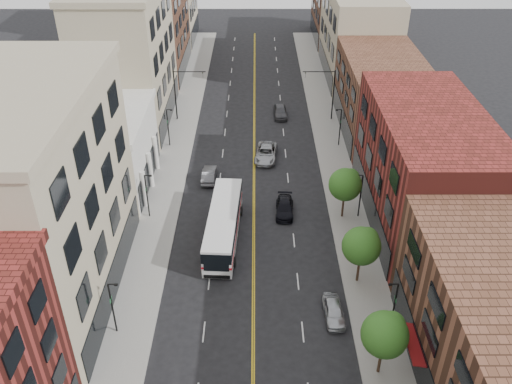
{
  "coord_description": "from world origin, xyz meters",
  "views": [
    {
      "loc": [
        0.2,
        -22.63,
        33.16
      ],
      "look_at": [
        0.23,
        21.12,
        5.0
      ],
      "focal_mm": 38.0,
      "sensor_mm": 36.0,
      "label": 1
    }
  ],
  "objects_px": {
    "city_bus": "(223,223)",
    "car_lane_behind": "(209,175)",
    "car_lane_a": "(285,208)",
    "car_lane_c": "(280,111)",
    "car_parked_far": "(334,311)",
    "car_lane_b": "(266,153)"
  },
  "relations": [
    {
      "from": "car_parked_far",
      "to": "car_lane_b",
      "type": "xyz_separation_m",
      "value": [
        -5.15,
        27.03,
        0.1
      ]
    },
    {
      "from": "city_bus",
      "to": "car_lane_behind",
      "type": "bearing_deg",
      "value": 104.53
    },
    {
      "from": "city_bus",
      "to": "car_lane_behind",
      "type": "distance_m",
      "value": 11.51
    },
    {
      "from": "car_lane_b",
      "to": "car_lane_c",
      "type": "distance_m",
      "value": 12.75
    },
    {
      "from": "car_parked_far",
      "to": "car_lane_b",
      "type": "distance_m",
      "value": 27.51
    },
    {
      "from": "car_parked_far",
      "to": "car_lane_behind",
      "type": "height_order",
      "value": "car_lane_behind"
    },
    {
      "from": "car_lane_behind",
      "to": "car_lane_b",
      "type": "height_order",
      "value": "car_lane_b"
    },
    {
      "from": "car_lane_behind",
      "to": "car_lane_a",
      "type": "xyz_separation_m",
      "value": [
        8.52,
        -6.77,
        -0.05
      ]
    },
    {
      "from": "car_lane_behind",
      "to": "car_lane_a",
      "type": "relative_size",
      "value": 0.95
    },
    {
      "from": "city_bus",
      "to": "car_lane_a",
      "type": "relative_size",
      "value": 2.78
    },
    {
      "from": "city_bus",
      "to": "car_lane_a",
      "type": "xyz_separation_m",
      "value": [
        6.24,
        4.45,
        -1.21
      ]
    },
    {
      "from": "car_lane_b",
      "to": "car_lane_c",
      "type": "height_order",
      "value": "car_lane_c"
    },
    {
      "from": "city_bus",
      "to": "car_lane_b",
      "type": "relative_size",
      "value": 2.26
    },
    {
      "from": "car_lane_behind",
      "to": "car_lane_b",
      "type": "distance_m",
      "value": 8.46
    },
    {
      "from": "car_lane_a",
      "to": "car_lane_behind",
      "type": "bearing_deg",
      "value": 144.47
    },
    {
      "from": "car_lane_b",
      "to": "car_lane_c",
      "type": "xyz_separation_m",
      "value": [
        2.25,
        12.55,
        0.01
      ]
    },
    {
      "from": "car_lane_a",
      "to": "car_lane_b",
      "type": "xyz_separation_m",
      "value": [
        -1.77,
        11.88,
        0.12
      ]
    },
    {
      "from": "city_bus",
      "to": "car_parked_far",
      "type": "relative_size",
      "value": 3.16
    },
    {
      "from": "car_lane_behind",
      "to": "car_lane_c",
      "type": "distance_m",
      "value": 19.81
    },
    {
      "from": "car_parked_far",
      "to": "car_lane_behind",
      "type": "distance_m",
      "value": 24.94
    },
    {
      "from": "city_bus",
      "to": "car_lane_behind",
      "type": "height_order",
      "value": "city_bus"
    },
    {
      "from": "car_lane_a",
      "to": "car_lane_c",
      "type": "relative_size",
      "value": 0.99
    }
  ]
}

